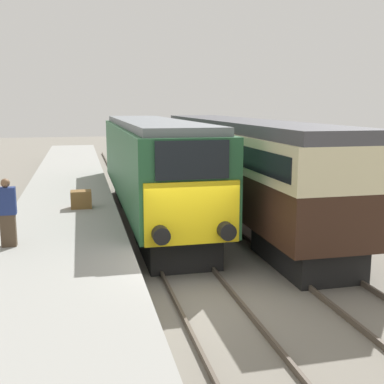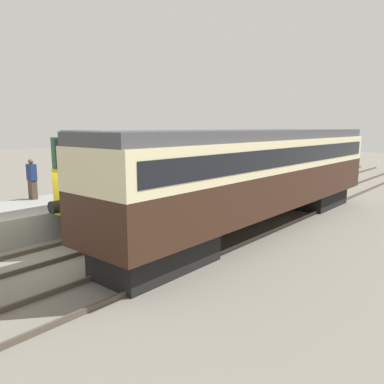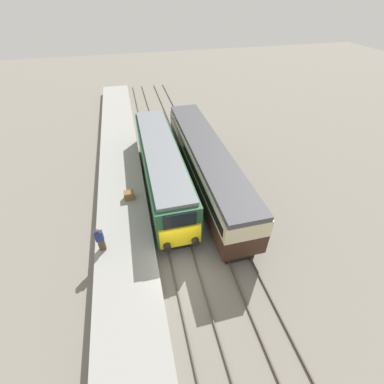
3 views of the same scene
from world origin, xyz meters
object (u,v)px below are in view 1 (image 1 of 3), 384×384
(locomotive, at_px, (152,165))
(luggage_crate, at_px, (81,199))
(passenger_carriage, at_px, (240,160))
(person_on_platform, at_px, (7,213))

(locomotive, height_order, luggage_crate, locomotive)
(passenger_carriage, distance_m, luggage_crate, 6.35)
(person_on_platform, relative_size, luggage_crate, 2.47)
(locomotive, distance_m, person_on_platform, 7.62)
(passenger_carriage, height_order, person_on_platform, passenger_carriage)
(person_on_platform, bearing_deg, passenger_carriage, 34.41)
(locomotive, height_order, passenger_carriage, locomotive)
(locomotive, xyz_separation_m, person_on_platform, (-4.55, -6.10, -0.33))
(passenger_carriage, xyz_separation_m, person_on_platform, (-7.95, -5.45, -0.51))
(locomotive, xyz_separation_m, passenger_carriage, (3.40, -0.65, 0.17))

